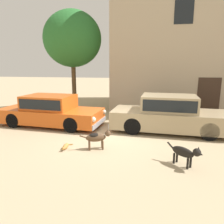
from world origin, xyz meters
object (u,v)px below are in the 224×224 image
at_px(parked_sedan_nearest, 50,110).
at_px(stray_cat, 66,146).
at_px(stray_dog_spotted, 97,137).
at_px(acacia_tree_left, 72,39).
at_px(stray_dog_tan, 186,153).
at_px(parked_sedan_second, 169,114).

bearing_deg(parked_sedan_nearest, stray_cat, -50.95).
height_order(stray_dog_spotted, acacia_tree_left, acacia_tree_left).
bearing_deg(stray_cat, parked_sedan_nearest, -148.60).
distance_m(stray_cat, acacia_tree_left, 7.71).
relative_size(stray_dog_tan, acacia_tree_left, 0.15).
distance_m(stray_dog_tan, stray_cat, 3.74).
distance_m(parked_sedan_nearest, stray_dog_spotted, 3.74).
distance_m(parked_sedan_nearest, stray_cat, 3.22).
bearing_deg(acacia_tree_left, parked_sedan_nearest, -87.01).
xyz_separation_m(parked_sedan_nearest, stray_dog_spotted, (2.83, -2.43, -0.27)).
distance_m(parked_sedan_nearest, parked_sedan_second, 5.26).
distance_m(parked_sedan_second, acacia_tree_left, 7.39).
height_order(stray_dog_tan, acacia_tree_left, acacia_tree_left).
height_order(parked_sedan_nearest, acacia_tree_left, acacia_tree_left).
height_order(parked_sedan_second, stray_dog_spotted, parked_sedan_second).
distance_m(stray_dog_tan, acacia_tree_left, 9.63).
relative_size(stray_cat, acacia_tree_left, 0.11).
bearing_deg(stray_dog_tan, parked_sedan_nearest, -169.21).
xyz_separation_m(stray_cat, acacia_tree_left, (-1.99, 6.21, 4.12)).
bearing_deg(parked_sedan_second, stray_cat, -139.81).
bearing_deg(parked_sedan_nearest, stray_dog_tan, -25.89).
relative_size(stray_dog_spotted, stray_dog_tan, 1.18).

